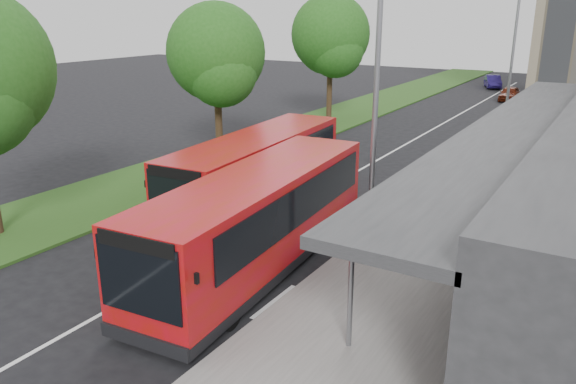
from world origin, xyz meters
name	(u,v)px	position (x,y,z in m)	size (l,w,h in m)	color
ground	(220,248)	(0.00, 0.00, 0.00)	(120.00, 120.00, 0.00)	black
pavement	(529,145)	(6.00, 20.00, 0.07)	(5.00, 80.00, 0.15)	slate
grass_verge	(322,122)	(-7.00, 20.00, 0.05)	(5.00, 80.00, 0.10)	#254D18
lane_centre_line	(394,151)	(0.00, 15.00, 0.01)	(0.12, 70.00, 0.01)	silver
kerb_dashes	(475,144)	(3.30, 19.00, 0.01)	(0.12, 56.00, 0.01)	silver
tree_mid	(217,59)	(-7.01, 9.05, 4.92)	(4.74, 4.74, 7.62)	#311F13
tree_far	(331,40)	(-7.01, 21.05, 5.33)	(5.13, 5.13, 8.25)	#311F13
lamp_post_near	(373,101)	(4.12, 2.00, 4.72)	(1.44, 0.28, 8.00)	gray
lamp_post_far	(511,55)	(4.12, 22.00, 4.72)	(1.44, 0.28, 8.00)	gray
bus_main	(258,220)	(1.84, -0.51, 1.46)	(3.33, 10.23, 2.85)	#B2091C
bus_second	(257,171)	(-1.15, 3.83, 1.42)	(3.18, 9.92, 2.76)	#B2091C
litter_bin	(488,180)	(5.97, 9.86, 0.63)	(0.54, 0.54, 0.97)	#3A2117
bollard	(517,135)	(5.38, 19.25, 0.72)	(0.18, 0.18, 1.13)	#FFF00D
car_near	(509,94)	(1.75, 36.65, 0.59)	(1.40, 3.48, 1.18)	#52190B
car_far	(493,82)	(-1.24, 44.36, 0.60)	(1.27, 3.64, 1.20)	navy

